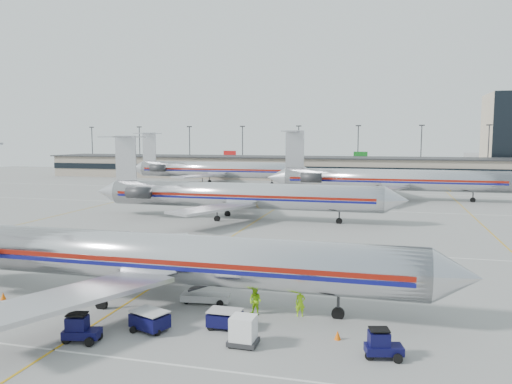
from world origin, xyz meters
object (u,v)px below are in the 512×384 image
(uld_container, at_px, (243,331))
(belt_loader, at_px, (207,295))
(jet_foreground, at_px, (141,256))
(jet_second_row, at_px, (235,195))
(tug_center, at_px, (80,329))

(uld_container, distance_m, belt_loader, 7.70)
(belt_loader, bearing_deg, uld_container, -61.59)
(jet_foreground, distance_m, belt_loader, 5.45)
(jet_second_row, bearing_deg, jet_foreground, -83.64)
(jet_foreground, bearing_deg, uld_container, -31.37)
(jet_foreground, bearing_deg, tug_center, -89.91)
(jet_foreground, xyz_separation_m, uld_container, (9.15, -5.58, -2.44))
(jet_foreground, height_order, jet_second_row, jet_second_row)
(uld_container, xyz_separation_m, belt_loader, (-4.49, 6.25, -0.29))
(tug_center, bearing_deg, uld_container, -0.11)
(belt_loader, bearing_deg, jet_second_row, 96.57)
(jet_foreground, bearing_deg, jet_second_row, 96.36)
(belt_loader, bearing_deg, jet_foreground, -179.05)
(jet_second_row, xyz_separation_m, belt_loader, (8.67, -35.25, -2.91))
(jet_foreground, xyz_separation_m, tug_center, (0.01, -7.45, -2.54))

